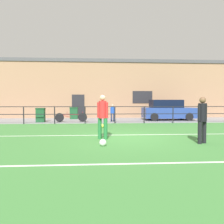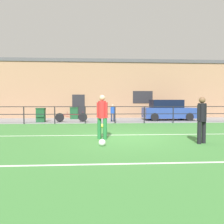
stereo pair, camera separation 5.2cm
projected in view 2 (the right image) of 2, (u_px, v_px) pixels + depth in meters
ground at (127, 138)px, 8.88m from camera, size 60.00×44.00×0.04m
field_line_touchline at (124, 135)px, 9.63m from camera, size 36.00×0.11×0.00m
field_line_hash at (147, 163)px, 5.16m from camera, size 36.00×0.11×0.00m
pavement_strip at (113, 120)px, 17.35m from camera, size 48.00×5.00×0.02m
perimeter_fence at (115, 112)px, 14.82m from camera, size 36.07×0.07×1.15m
clubhouse_facade at (110, 89)px, 20.92m from camera, size 28.00×2.56×5.29m
player_goalkeeper at (202, 117)px, 7.61m from camera, size 0.40×0.28×1.61m
player_striker at (102, 114)px, 8.54m from camera, size 0.42×0.30×1.71m
soccer_ball_match at (102, 143)px, 7.21m from camera, size 0.23×0.23×0.23m
soccer_ball_spare at (102, 126)px, 12.35m from camera, size 0.22×0.22×0.22m
spectator_child at (113, 112)px, 15.97m from camera, size 0.33×0.22×1.25m
parked_car_red at (168, 110)px, 17.39m from camera, size 3.95×1.91×1.59m
bicycle_parked_1 at (71, 117)px, 15.84m from camera, size 2.28×0.04×0.73m
trash_bin_0 at (74, 113)px, 18.44m from camera, size 0.68×0.57×0.98m
trash_bin_1 at (41, 115)px, 15.57m from camera, size 0.60×0.51×1.00m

